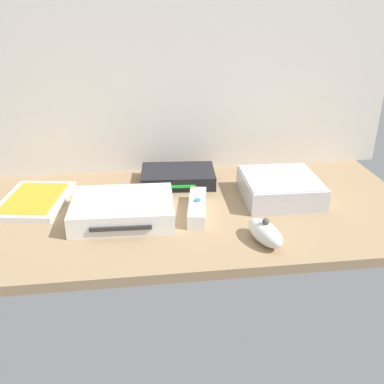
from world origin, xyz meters
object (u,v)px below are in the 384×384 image
(network_router, at_px, (178,177))
(remote_nunchuk, at_px, (265,232))
(mini_computer, at_px, (280,188))
(game_case, at_px, (34,200))
(remote_wand, at_px, (197,207))
(game_console, at_px, (123,209))

(network_router, bearing_deg, remote_nunchuk, -61.57)
(mini_computer, bearing_deg, game_case, 175.73)
(mini_computer, height_order, game_case, mini_computer)
(game_case, height_order, remote_wand, remote_wand)
(network_router, xyz_separation_m, remote_nunchuk, (0.14, -0.30, 0.00))
(game_case, relative_size, remote_wand, 1.38)
(game_console, relative_size, remote_wand, 1.42)
(mini_computer, distance_m, remote_nunchuk, 0.21)
(game_console, xyz_separation_m, remote_wand, (0.16, 0.00, -0.01))
(mini_computer, bearing_deg, game_console, -171.15)
(game_console, height_order, game_case, game_console)
(mini_computer, xyz_separation_m, remote_nunchuk, (-0.09, -0.19, -0.01))
(game_console, relative_size, network_router, 1.14)
(remote_wand, bearing_deg, game_console, -169.07)
(mini_computer, xyz_separation_m, network_router, (-0.23, 0.12, -0.01))
(game_console, bearing_deg, network_router, 54.37)
(remote_wand, height_order, remote_nunchuk, remote_nunchuk)
(mini_computer, distance_m, game_case, 0.56)
(game_console, relative_size, mini_computer, 1.24)
(network_router, bearing_deg, game_case, -163.13)
(mini_computer, bearing_deg, remote_nunchuk, -115.47)
(mini_computer, bearing_deg, network_router, 152.49)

